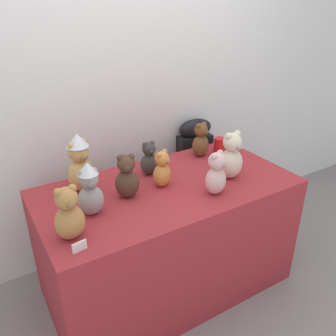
{
  "coord_description": "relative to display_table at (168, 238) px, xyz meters",
  "views": [
    {
      "loc": [
        -0.96,
        -1.34,
        1.84
      ],
      "look_at": [
        0.0,
        0.25,
        0.92
      ],
      "focal_mm": 37.2,
      "sensor_mm": 36.0,
      "label": 1
    }
  ],
  "objects": [
    {
      "name": "wall_back",
      "position": [
        0.0,
        0.65,
        0.9
      ],
      "size": [
        7.0,
        0.08,
        2.6
      ],
      "primitive_type": "cube",
      "color": "white",
      "rests_on": "ground_plane"
    },
    {
      "name": "teddy_bear_cocoa",
      "position": [
        -0.27,
        0.01,
        0.52
      ],
      "size": [
        0.17,
        0.15,
        0.27
      ],
      "rotation": [
        0.0,
        0.0,
        -0.33
      ],
      "color": "#4C3323",
      "rests_on": "display_table"
    },
    {
      "name": "teddy_bear_ash",
      "position": [
        -0.5,
        -0.05,
        0.55
      ],
      "size": [
        0.15,
        0.13,
        0.3
      ],
      "rotation": [
        0.0,
        0.0,
        -0.08
      ],
      "color": "gray",
      "rests_on": "display_table"
    },
    {
      "name": "ground_plane",
      "position": [
        0.0,
        -0.25,
        -0.4
      ],
      "size": [
        10.0,
        10.0,
        0.0
      ],
      "primitive_type": "plane",
      "color": "gray"
    },
    {
      "name": "teddy_bear_blush",
      "position": [
        0.19,
        -0.22,
        0.52
      ],
      "size": [
        0.17,
        0.16,
        0.27
      ],
      "rotation": [
        0.0,
        0.0,
        0.36
      ],
      "color": "beige",
      "rests_on": "display_table"
    },
    {
      "name": "name_card_front_left",
      "position": [
        -0.66,
        -0.31,
        0.42
      ],
      "size": [
        0.07,
        0.02,
        0.05
      ],
      "primitive_type": "cube",
      "rotation": [
        0.0,
        0.0,
        0.16
      ],
      "color": "white",
      "rests_on": "display_table"
    },
    {
      "name": "party_cup_red",
      "position": [
        0.59,
        0.24,
        0.45
      ],
      "size": [
        0.08,
        0.08,
        0.11
      ],
      "primitive_type": "cylinder",
      "color": "red",
      "rests_on": "display_table"
    },
    {
      "name": "instrument_case",
      "position": [
        0.58,
        0.53,
        0.09
      ],
      "size": [
        0.29,
        0.15,
        0.97
      ],
      "rotation": [
        0.0,
        0.0,
        -0.11
      ],
      "color": "black",
      "rests_on": "ground_plane"
    },
    {
      "name": "teddy_bear_chestnut",
      "position": [
        0.43,
        0.26,
        0.52
      ],
      "size": [
        0.15,
        0.14,
        0.25
      ],
      "rotation": [
        0.0,
        0.0,
        0.25
      ],
      "color": "brown",
      "rests_on": "display_table"
    },
    {
      "name": "teddy_bear_caramel",
      "position": [
        -0.66,
        -0.2,
        0.53
      ],
      "size": [
        0.15,
        0.13,
        0.28
      ],
      "rotation": [
        0.0,
        0.0,
        0.07
      ],
      "color": "#B27A42",
      "rests_on": "display_table"
    },
    {
      "name": "teddy_bear_charcoal",
      "position": [
        -0.02,
        0.19,
        0.51
      ],
      "size": [
        0.12,
        0.11,
        0.23
      ],
      "rotation": [
        0.0,
        0.0,
        -0.03
      ],
      "color": "#383533",
      "rests_on": "display_table"
    },
    {
      "name": "teddy_bear_cream",
      "position": [
        0.39,
        -0.11,
        0.54
      ],
      "size": [
        0.17,
        0.15,
        0.31
      ],
      "rotation": [
        0.0,
        0.0,
        0.08
      ],
      "color": "beige",
      "rests_on": "display_table"
    },
    {
      "name": "display_table",
      "position": [
        0.0,
        0.0,
        0.0
      ],
      "size": [
        1.58,
        0.81,
        0.8
      ],
      "primitive_type": "cube",
      "color": "maroon",
      "rests_on": "ground_plane"
    },
    {
      "name": "teddy_bear_ginger",
      "position": [
        -0.03,
        0.02,
        0.51
      ],
      "size": [
        0.15,
        0.14,
        0.23
      ],
      "rotation": [
        0.0,
        0.0,
        0.44
      ],
      "color": "#D17F3D",
      "rests_on": "display_table"
    },
    {
      "name": "teddy_bear_honey",
      "position": [
        -0.46,
        0.22,
        0.57
      ],
      "size": [
        0.19,
        0.18,
        0.36
      ],
      "rotation": [
        0.0,
        0.0,
        0.29
      ],
      "color": "tan",
      "rests_on": "display_table"
    }
  ]
}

